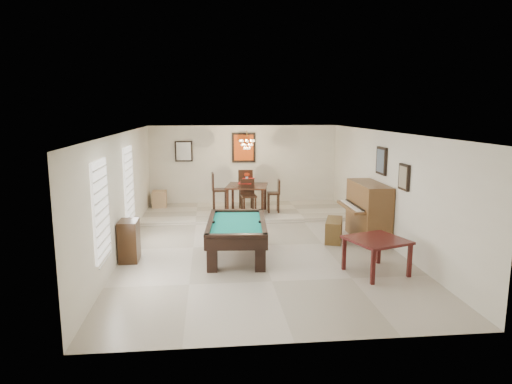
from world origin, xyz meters
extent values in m
cube|color=beige|center=(0.00, 0.00, -0.01)|extent=(6.00, 9.00, 0.02)
cube|color=silver|center=(0.00, 4.50, 1.30)|extent=(6.00, 0.04, 2.60)
cube|color=silver|center=(0.00, -4.50, 1.30)|extent=(6.00, 0.04, 2.60)
cube|color=silver|center=(-3.00, 0.00, 1.30)|extent=(0.04, 9.00, 2.60)
cube|color=silver|center=(3.00, 0.00, 1.30)|extent=(0.04, 9.00, 2.60)
cube|color=white|center=(0.00, 0.00, 2.60)|extent=(6.00, 9.00, 0.04)
cube|color=beige|center=(0.00, 3.25, 0.06)|extent=(6.00, 2.50, 0.12)
cube|color=white|center=(-2.97, -2.20, 1.40)|extent=(0.06, 1.00, 1.70)
cube|color=white|center=(-2.97, 0.60, 1.40)|extent=(0.06, 1.00, 1.70)
cube|color=brown|center=(1.84, 0.23, 0.26)|extent=(0.64, 0.99, 0.51)
cube|color=black|center=(-2.78, -0.78, 0.43)|extent=(0.38, 0.57, 0.85)
cube|color=tan|center=(-2.66, 4.03, 0.36)|extent=(0.46, 0.56, 0.49)
cube|color=#D84C14|center=(0.00, 4.46, 1.90)|extent=(0.75, 0.06, 0.95)
cube|color=white|center=(-1.90, 4.46, 1.80)|extent=(0.55, 0.06, 0.65)
cube|color=slate|center=(2.96, 0.30, 1.90)|extent=(0.06, 0.55, 0.65)
cube|color=gray|center=(2.96, -1.00, 1.70)|extent=(0.06, 0.45, 0.55)
camera|label=1|loc=(-1.10, -10.09, 3.09)|focal=32.00mm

